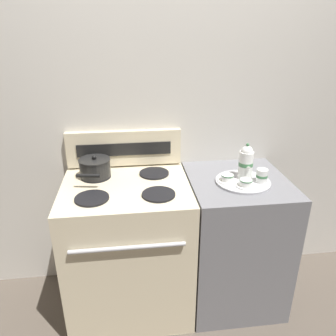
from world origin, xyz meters
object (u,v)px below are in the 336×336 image
object	(u,v)px
stove	(129,247)
saucepan	(95,167)
serving_tray	(243,182)
teapot	(246,162)
creamer_jug	(262,176)
teacup_right	(227,178)
teacup_left	(246,183)

from	to	relation	value
stove	saucepan	distance (m)	0.57
serving_tray	stove	bearing A→B (deg)	176.17
saucepan	teapot	size ratio (longest dim) A/B	1.24
stove	creamer_jug	distance (m)	0.96
teacup_right	creamer_jug	bearing A→B (deg)	-9.60
serving_tray	teacup_left	xyz separation A→B (m)	(-0.01, -0.08, 0.03)
teapot	teacup_left	size ratio (longest dim) A/B	2.01
stove	creamer_jug	xyz separation A→B (m)	(0.81, -0.08, 0.50)
stove	teacup_left	distance (m)	0.86
stove	teacup_right	xyz separation A→B (m)	(0.61, -0.05, 0.48)
stove	teapot	size ratio (longest dim) A/B	4.03
serving_tray	teacup_right	bearing A→B (deg)	178.94
teacup_left	creamer_jug	distance (m)	0.13
saucepan	teacup_right	distance (m)	0.82
stove	saucepan	bearing A→B (deg)	142.22
stove	serving_tray	world-z (taller)	serving_tray
stove	teapot	bearing A→B (deg)	-0.89
saucepan	serving_tray	distance (m)	0.92
teacup_right	teacup_left	bearing A→B (deg)	-42.92
stove	saucepan	size ratio (longest dim) A/B	3.25
teacup_left	creamer_jug	xyz separation A→B (m)	(0.11, 0.05, 0.02)
creamer_jug	teapot	bearing A→B (deg)	139.49
teacup_left	teacup_right	xyz separation A→B (m)	(-0.09, 0.08, 0.00)
stove	teacup_right	distance (m)	0.78
saucepan	creamer_jug	xyz separation A→B (m)	(1.00, -0.22, -0.01)
serving_tray	creamer_jug	bearing A→B (deg)	-17.49
stove	teacup_left	bearing A→B (deg)	-10.27
stove	creamer_jug	size ratio (longest dim) A/B	11.01
teapot	stove	bearing A→B (deg)	179.11
serving_tray	teacup_left	size ratio (longest dim) A/B	2.95
teapot	teacup_right	size ratio (longest dim) A/B	2.01
serving_tray	teacup_left	bearing A→B (deg)	-98.73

